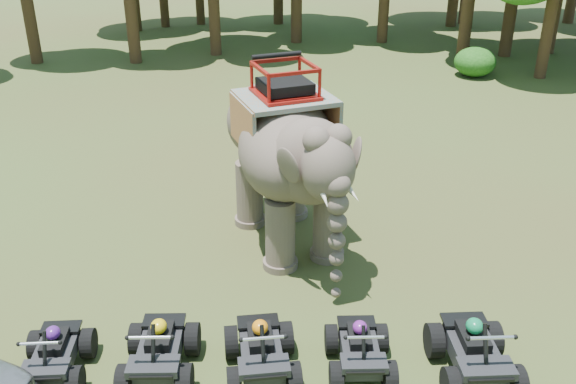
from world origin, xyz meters
name	(u,v)px	position (x,y,z in m)	size (l,w,h in m)	color
ground	(287,299)	(0.00, 0.00, 0.00)	(110.00, 110.00, 0.00)	#47381E
elephant	(287,156)	(-0.05, 2.48, 2.20)	(2.30, 5.24, 4.40)	brown
atv_0	(53,349)	(-4.00, -2.38, 0.58)	(1.14, 1.56, 1.16)	black
atv_1	(159,344)	(-2.18, -2.29, 0.64)	(1.25, 1.71, 1.27)	black
atv_2	(261,345)	(-0.40, -2.26, 0.63)	(1.24, 1.71, 1.26)	black
atv_3	(360,343)	(1.33, -2.12, 0.58)	(1.14, 1.56, 1.15)	black
atv_4	(475,345)	(3.30, -2.24, 0.67)	(1.32, 1.81, 1.34)	black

